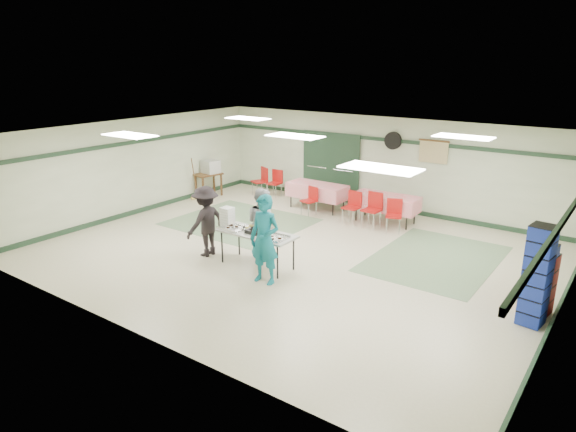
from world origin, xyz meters
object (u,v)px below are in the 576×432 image
Objects in this scene: chair_c at (394,212)px; crate_stack_red at (540,284)px; chair_b at (353,204)px; printer_table at (208,177)px; serving_table at (257,235)px; dining_table_a at (386,202)px; chair_d at (311,198)px; crate_stack_blue_a at (540,280)px; chair_loose_a at (276,180)px; crate_stack_blue_b at (537,276)px; office_printer at (211,167)px; volunteer_teal at (265,240)px; chair_a at (373,206)px; dining_table_b at (317,190)px; volunteer_grey at (262,223)px; volunteer_dark at (206,221)px; broom at (194,178)px; chair_loose_b at (262,178)px.

chair_c is 4.75m from crate_stack_red.
crate_stack_red reaches higher than chair_b.
chair_b is 0.93× the size of printer_table.
dining_table_a reaches higher than serving_table.
chair_d is 0.62× the size of crate_stack_blue_a.
dining_table_a is at bearing -9.20° from chair_loose_a.
crate_stack_blue_b is at bearing -60.87° from chair_c.
chair_b is at bearing 13.75° from chair_d.
crate_stack_blue_a reaches higher than dining_table_a.
crate_stack_blue_b is at bearing -28.67° from chair_loose_a.
crate_stack_blue_b is (4.44, -3.71, 0.30)m from dining_table_a.
volunteer_teal is at bearing -27.30° from office_printer.
crate_stack_red is (4.53, -2.67, -0.02)m from chair_a.
dining_table_b is at bearing 154.03° from crate_stack_red.
volunteer_grey is at bearing 116.62° from serving_table.
dining_table_a is (0.24, 4.98, -0.33)m from volunteer_teal.
printer_table is (-5.77, -0.21, 0.06)m from chair_a.
dining_table_a is at bearing 157.96° from volunteer_dark.
crate_stack_blue_a is at bearing -25.92° from dining_table_b.
chair_c is (1.64, 3.36, -0.28)m from volunteer_grey.
broom reaches higher than chair_d.
dining_table_a is at bearing 20.93° from printer_table.
volunteer_dark reaches higher than crate_stack_blue_a.
crate_stack_red is 10.56m from broom.
dining_table_a is at bearing 83.97° from volunteer_teal.
volunteer_grey is at bearing 124.50° from volunteer_dark.
volunteer_teal is 1.92× the size of chair_a.
chair_d is at bearing 16.38° from printer_table.
crate_stack_blue_b reaches higher than broom.
crate_stack_blue_a is (4.68, 1.66, -0.25)m from volunteer_teal.
chair_a is at bearing 156.34° from chair_c.
chair_a reaches higher than printer_table.
volunteer_grey is 1.87× the size of chair_c.
volunteer_grey is at bearing -173.65° from crate_stack_blue_a.
volunteer_grey is 4.10m from dining_table_a.
dining_table_b is 1.36× the size of crate_stack_blue_a.
chair_a is 5.53m from crate_stack_blue_b.
volunteer_teal is 4.78m from chair_d.
dining_table_b is at bearing 178.01° from dining_table_a.
dining_table_a is at bearing 20.45° from chair_loose_b.
dining_table_a is 5.54m from crate_stack_blue_a.
chair_loose_b reaches higher than dining_table_a.
chair_a is 5.77m from printer_table.
volunteer_dark is 4.56m from chair_a.
chair_b is at bearing -1.59° from broom.
printer_table is (-3.82, -0.20, 0.14)m from chair_d.
volunteer_grey is at bearing -20.37° from printer_table.
volunteer_dark is 4.31m from chair_b.
crate_stack_blue_b is at bearing -29.28° from chair_b.
chair_loose_b is 1.69m from office_printer.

